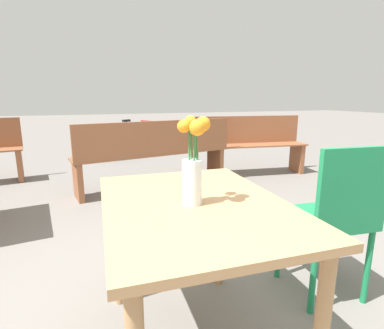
{
  "coord_description": "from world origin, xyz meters",
  "views": [
    {
      "loc": [
        -0.4,
        -1.08,
        1.12
      ],
      "look_at": [
        -0.02,
        -0.03,
        0.87
      ],
      "focal_mm": 28.0,
      "sensor_mm": 36.0,
      "label": 1
    }
  ],
  "objects": [
    {
      "name": "cafe_chair",
      "position": [
        0.84,
        0.08,
        0.51
      ],
      "size": [
        0.44,
        0.44,
        0.89
      ],
      "color": "#197A47",
      "rests_on": "ground_plane"
    },
    {
      "name": "bench_far",
      "position": [
        0.42,
        2.45,
        0.48
      ],
      "size": [
        2.0,
        0.72,
        0.85
      ],
      "color": "brown",
      "rests_on": "ground_plane"
    },
    {
      "name": "flower_vase",
      "position": [
        -0.02,
        -0.03,
        0.85
      ],
      "size": [
        0.13,
        0.13,
        0.34
      ],
      "color": "silver",
      "rests_on": "table_front"
    },
    {
      "name": "table_front",
      "position": [
        0.0,
        0.0,
        0.61
      ],
      "size": [
        0.75,
        1.01,
        0.71
      ],
      "color": "tan",
      "rests_on": "ground_plane"
    },
    {
      "name": "bicycle",
      "position": [
        0.51,
        4.79,
        0.32
      ],
      "size": [
        1.31,
        0.8,
        0.71
      ],
      "color": "black",
      "rests_on": "ground_plane"
    },
    {
      "name": "bench_near",
      "position": [
        1.83,
        2.76,
        0.47
      ],
      "size": [
        1.77,
        0.57,
        0.85
      ],
      "color": "brown",
      "rests_on": "ground_plane"
    }
  ]
}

